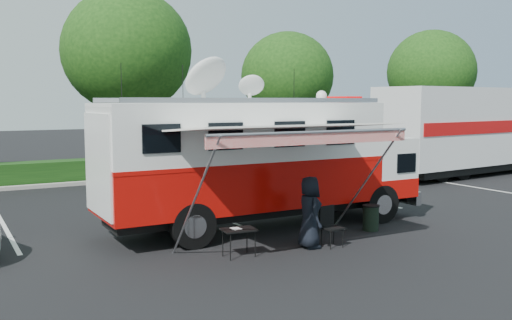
{
  "coord_description": "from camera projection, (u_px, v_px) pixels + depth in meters",
  "views": [
    {
      "loc": [
        -8.06,
        -13.87,
        3.63
      ],
      "look_at": [
        0.0,
        0.5,
        1.9
      ],
      "focal_mm": 40.0,
      "sensor_mm": 36.0,
      "label": 1
    }
  ],
  "objects": [
    {
      "name": "ground_plane",
      "position": [
        265.0,
        227.0,
        16.33
      ],
      "size": [
        120.0,
        120.0,
        0.0
      ],
      "primitive_type": "plane",
      "color": "black",
      "rests_on": "ground"
    },
    {
      "name": "back_border",
      "position": [
        151.0,
        72.0,
        27.55
      ],
      "size": [
        60.0,
        6.14,
        8.87
      ],
      "color": "#9E998E",
      "rests_on": "ground_plane"
    },
    {
      "name": "stall_lines",
      "position": [
        205.0,
        211.0,
        18.69
      ],
      "size": [
        24.12,
        5.5,
        0.01
      ],
      "color": "silver",
      "rests_on": "ground_plane"
    },
    {
      "name": "command_truck",
      "position": [
        262.0,
        160.0,
        16.08
      ],
      "size": [
        9.5,
        2.61,
        4.56
      ],
      "color": "black",
      "rests_on": "ground_plane"
    },
    {
      "name": "awning",
      "position": [
        289.0,
        130.0,
        13.21
      ],
      "size": [
        5.19,
        2.68,
        3.13
      ],
      "color": "white",
      "rests_on": "ground_plane"
    },
    {
      "name": "person",
      "position": [
        309.0,
        248.0,
        14.1
      ],
      "size": [
        0.72,
        0.96,
        1.77
      ],
      "primitive_type": "imported",
      "rotation": [
        0.0,
        0.0,
        1.38
      ],
      "color": "black",
      "rests_on": "ground_plane"
    },
    {
      "name": "folding_table",
      "position": [
        239.0,
        231.0,
        13.22
      ],
      "size": [
        0.84,
        0.64,
        0.67
      ],
      "color": "black",
      "rests_on": "ground_plane"
    },
    {
      "name": "folding_chair",
      "position": [
        329.0,
        222.0,
        14.22
      ],
      "size": [
        0.53,
        0.55,
        1.0
      ],
      "color": "black",
      "rests_on": "ground_plane"
    },
    {
      "name": "trash_bin",
      "position": [
        371.0,
        218.0,
        15.92
      ],
      "size": [
        0.48,
        0.48,
        0.72
      ],
      "color": "black",
      "rests_on": "ground_plane"
    },
    {
      "name": "semi_trailer",
      "position": [
        487.0,
        128.0,
        28.59
      ],
      "size": [
        13.9,
        4.15,
        4.22
      ],
      "color": "silver",
      "rests_on": "ground_plane"
    }
  ]
}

